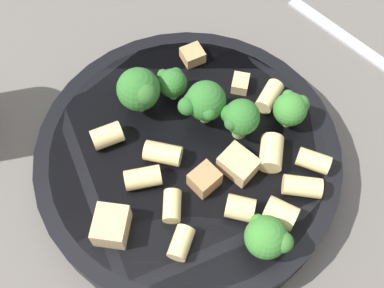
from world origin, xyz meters
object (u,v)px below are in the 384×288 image
object	(u,v)px
chicken_chunk_3	(196,55)
chicken_chunk_4	(244,83)
pasta_bowl	(192,158)
chicken_chunk_0	(243,164)
rigatoni_9	(307,186)
broccoli_floret_0	(272,237)
broccoli_floret_4	(144,90)
rigatoni_5	(245,208)
rigatoni_2	(318,161)
chicken_chunk_2	(209,179)
rigatoni_4	(273,96)
rigatoni_3	(177,206)
rigatoni_1	(167,153)
rigatoni_8	(186,243)
broccoli_floret_2	(177,82)
broccoli_floret_1	(208,102)
rigatoni_6	(111,136)
rigatoni_0	(147,178)
broccoli_floret_3	(296,108)
broccoli_floret_5	(244,118)
chicken_chunk_1	(116,226)
rigatoni_7	(285,213)

from	to	relation	value
chicken_chunk_3	chicken_chunk_4	bearing A→B (deg)	142.34
pasta_bowl	chicken_chunk_0	world-z (taller)	chicken_chunk_0
rigatoni_9	chicken_chunk_3	xyz separation A→B (m)	(0.08, -0.12, -0.00)
broccoli_floret_0	broccoli_floret_4	xyz separation A→B (m)	(0.09, -0.12, 0.01)
broccoli_floret_0	rigatoni_5	bearing A→B (deg)	-58.27
rigatoni_2	chicken_chunk_2	bearing A→B (deg)	9.67
chicken_chunk_2	chicken_chunk_4	world-z (taller)	chicken_chunk_2
rigatoni_4	chicken_chunk_0	xyz separation A→B (m)	(0.03, 0.06, 0.00)
rigatoni_3	chicken_chunk_3	world-z (taller)	rigatoni_3
broccoli_floret_0	rigatoni_3	size ratio (longest dim) A/B	1.52
rigatoni_4	rigatoni_1	bearing A→B (deg)	30.67
rigatoni_8	chicken_chunk_0	size ratio (longest dim) A/B	0.86
rigatoni_5	chicken_chunk_4	size ratio (longest dim) A/B	1.24
rigatoni_2	rigatoni_4	distance (m)	0.07
rigatoni_2	chicken_chunk_3	bearing A→B (deg)	-49.37
rigatoni_2	broccoli_floret_2	bearing A→B (deg)	-32.36
rigatoni_4	rigatoni_8	world-z (taller)	same
rigatoni_9	chicken_chunk_2	bearing A→B (deg)	-5.46
broccoli_floret_1	rigatoni_6	xyz separation A→B (m)	(0.07, 0.02, -0.02)
broccoli_floret_4	rigatoni_0	distance (m)	0.07
broccoli_floret_2	broccoli_floret_4	bearing A→B (deg)	29.68
broccoli_floret_2	rigatoni_1	size ratio (longest dim) A/B	1.05
broccoli_floret_3	chicken_chunk_2	xyz separation A→B (m)	(0.07, 0.05, -0.01)
rigatoni_6	rigatoni_0	bearing A→B (deg)	128.67
rigatoni_1	rigatoni_9	size ratio (longest dim) A/B	1.00
rigatoni_6	chicken_chunk_2	xyz separation A→B (m)	(-0.07, 0.04, -0.00)
broccoli_floret_5	rigatoni_5	xyz separation A→B (m)	(0.00, 0.07, -0.01)
chicken_chunk_0	chicken_chunk_4	xyz separation A→B (m)	(-0.01, -0.08, -0.00)
rigatoni_5	rigatoni_8	world-z (taller)	rigatoni_5
broccoli_floret_0	chicken_chunk_0	xyz separation A→B (m)	(0.01, -0.06, -0.01)
broccoli_floret_2	broccoli_floret_5	xyz separation A→B (m)	(-0.05, 0.04, 0.01)
rigatoni_4	chicken_chunk_1	distance (m)	0.16
rigatoni_4	pasta_bowl	bearing A→B (deg)	33.65
broccoli_floret_4	rigatoni_8	distance (m)	0.12
broccoli_floret_2	chicken_chunk_4	world-z (taller)	broccoli_floret_2
rigatoni_1	rigatoni_9	distance (m)	0.11
rigatoni_0	rigatoni_8	size ratio (longest dim) A/B	1.18
broccoli_floret_4	rigatoni_6	world-z (taller)	broccoli_floret_4
broccoli_floret_1	rigatoni_6	bearing A→B (deg)	13.47
chicken_chunk_1	broccoli_floret_4	bearing A→B (deg)	-100.07
broccoli_floret_1	rigatoni_4	bearing A→B (deg)	-162.56
broccoli_floret_3	chicken_chunk_4	bearing A→B (deg)	-43.17
rigatoni_1	chicken_chunk_2	world-z (taller)	same
rigatoni_5	rigatoni_7	bearing A→B (deg)	170.85
rigatoni_1	rigatoni_7	size ratio (longest dim) A/B	1.25
broccoli_floret_1	rigatoni_4	size ratio (longest dim) A/B	1.59
rigatoni_5	rigatoni_9	world-z (taller)	rigatoni_5
broccoli_floret_2	rigatoni_9	world-z (taller)	broccoli_floret_2
broccoli_floret_2	rigatoni_9	size ratio (longest dim) A/B	1.05
chicken_chunk_4	chicken_chunk_0	bearing A→B (deg)	84.90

